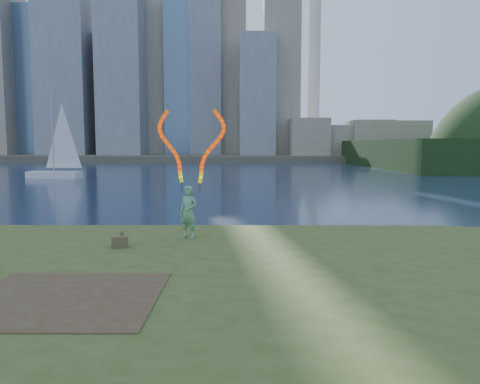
{
  "coord_description": "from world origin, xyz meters",
  "views": [
    {
      "loc": [
        0.81,
        -10.88,
        3.4
      ],
      "look_at": [
        0.78,
        1.0,
        2.18
      ],
      "focal_mm": 35.0,
      "sensor_mm": 36.0,
      "label": 1
    }
  ],
  "objects": [
    {
      "name": "far_shore",
      "position": [
        0.0,
        95.0,
        0.6
      ],
      "size": [
        320.0,
        40.0,
        1.2
      ],
      "primitive_type": "cube",
      "color": "#464234",
      "rests_on": "ground"
    },
    {
      "name": "dirt_patch",
      "position": [
        -2.2,
        -3.2,
        0.81
      ],
      "size": [
        3.2,
        3.0,
        0.02
      ],
      "primitive_type": "cube",
      "color": "#47331E",
      "rests_on": "grassy_knoll"
    },
    {
      "name": "woman_with_ribbons",
      "position": [
        -0.63,
        1.97,
        2.25
      ],
      "size": [
        1.81,
        0.86,
        3.86
      ],
      "rotation": [
        0.0,
        0.0,
        -0.43
      ],
      "color": "#187D1D",
      "rests_on": "grassy_knoll"
    },
    {
      "name": "ground",
      "position": [
        0.0,
        0.0,
        0.0
      ],
      "size": [
        320.0,
        320.0,
        0.0
      ],
      "primitive_type": "plane",
      "color": "#17233B",
      "rests_on": "ground"
    },
    {
      "name": "sailboat",
      "position": [
        -17.61,
        35.6,
        1.45
      ],
      "size": [
        5.64,
        2.34,
        8.46
      ],
      "rotation": [
        0.0,
        0.0,
        -0.13
      ],
      "color": "silver",
      "rests_on": "ground"
    },
    {
      "name": "grassy_knoll",
      "position": [
        0.0,
        -2.3,
        0.34
      ],
      "size": [
        20.0,
        18.0,
        0.8
      ],
      "color": "#3C4C1B",
      "rests_on": "ground"
    },
    {
      "name": "canvas_bag",
      "position": [
        -2.27,
        0.75,
        0.96
      ],
      "size": [
        0.46,
        0.52,
        0.38
      ],
      "rotation": [
        0.0,
        0.0,
        0.31
      ],
      "color": "#4E472A",
      "rests_on": "grassy_knoll"
    }
  ]
}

